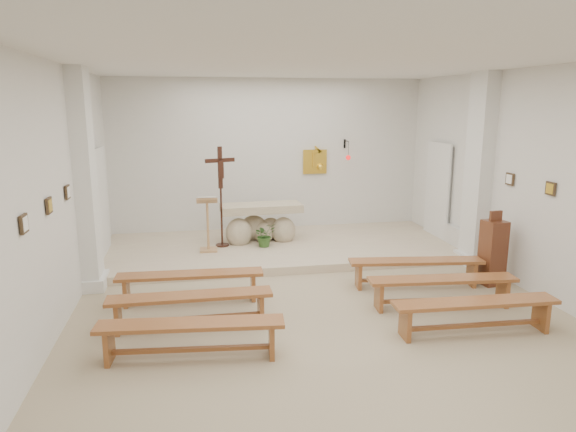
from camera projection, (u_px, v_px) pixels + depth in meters
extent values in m
cube|color=tan|center=(324.00, 321.00, 7.11)|extent=(7.00, 10.00, 0.00)
cube|color=silver|center=(43.00, 206.00, 6.10)|extent=(0.02, 10.00, 3.50)
cube|color=silver|center=(561.00, 189.00, 7.37)|extent=(0.02, 10.00, 3.50)
cube|color=silver|center=(269.00, 158.00, 11.52)|extent=(7.00, 0.02, 3.50)
cube|color=silver|center=(329.00, 59.00, 6.36)|extent=(7.00, 10.00, 0.02)
cube|color=beige|center=(281.00, 248.00, 10.45)|extent=(6.98, 3.00, 0.15)
cube|color=white|center=(86.00, 182.00, 8.04)|extent=(0.26, 0.55, 3.50)
cube|color=white|center=(478.00, 171.00, 9.26)|extent=(0.26, 0.55, 3.50)
cube|color=yellow|center=(315.00, 162.00, 11.71)|extent=(0.55, 0.04, 0.55)
cube|color=black|center=(345.00, 144.00, 11.76)|extent=(0.04, 0.02, 0.20)
cylinder|color=black|center=(347.00, 141.00, 11.60)|extent=(0.02, 0.30, 0.02)
cylinder|color=black|center=(348.00, 149.00, 11.49)|extent=(0.01, 0.01, 0.34)
sphere|color=red|center=(348.00, 158.00, 11.53)|extent=(0.11, 0.11, 0.11)
cube|color=#3E2C1B|center=(24.00, 224.00, 5.34)|extent=(0.03, 0.20, 0.20)
cube|color=#3E2C1B|center=(49.00, 206.00, 6.30)|extent=(0.03, 0.20, 0.20)
cube|color=#3E2C1B|center=(67.00, 192.00, 7.26)|extent=(0.03, 0.20, 0.20)
cube|color=#3E2C1B|center=(551.00, 189.00, 7.56)|extent=(0.03, 0.20, 0.20)
cube|color=#3E2C1B|center=(510.00, 179.00, 8.52)|extent=(0.03, 0.20, 0.20)
cube|color=silver|center=(97.00, 259.00, 9.02)|extent=(0.10, 0.85, 0.52)
cube|color=silver|center=(456.00, 240.00, 10.26)|extent=(0.10, 0.85, 0.52)
ellipsoid|color=beige|center=(239.00, 233.00, 10.42)|extent=(0.54, 0.46, 0.61)
ellipsoid|color=beige|center=(283.00, 231.00, 10.66)|extent=(0.50, 0.43, 0.57)
ellipsoid|color=beige|center=(254.00, 228.00, 10.78)|extent=(0.57, 0.49, 0.54)
ellipsoid|color=beige|center=(271.00, 229.00, 10.84)|extent=(0.46, 0.39, 0.50)
ellipsoid|color=beige|center=(264.00, 233.00, 10.64)|extent=(0.39, 0.33, 0.46)
cube|color=beige|center=(261.00, 208.00, 10.56)|extent=(1.68, 0.72, 0.16)
cube|color=tan|center=(209.00, 250.00, 9.97)|extent=(0.34, 0.34, 0.04)
cylinder|color=tan|center=(208.00, 227.00, 9.87)|extent=(0.05, 0.05, 0.94)
cube|color=tan|center=(207.00, 201.00, 9.74)|extent=(0.40, 0.30, 0.15)
cube|color=white|center=(207.00, 199.00, 9.70)|extent=(0.35, 0.24, 0.12)
cylinder|color=black|center=(222.00, 245.00, 10.30)|extent=(0.26, 0.26, 0.03)
cylinder|color=black|center=(222.00, 217.00, 10.18)|extent=(0.04, 0.04, 1.20)
cube|color=black|center=(220.00, 168.00, 9.97)|extent=(0.09, 0.08, 0.82)
cube|color=black|center=(220.00, 160.00, 9.94)|extent=(0.59, 0.24, 0.08)
cube|color=black|center=(221.00, 169.00, 9.95)|extent=(0.12, 0.08, 0.35)
imported|color=#325A24|center=(265.00, 235.00, 10.22)|extent=(0.53, 0.50, 0.47)
cube|color=brown|center=(493.00, 253.00, 8.45)|extent=(0.37, 0.37, 1.08)
cube|color=brown|center=(496.00, 216.00, 8.32)|extent=(0.22, 0.07, 0.18)
cube|color=brown|center=(190.00, 275.00, 7.70)|extent=(2.19, 0.45, 0.05)
cube|color=brown|center=(127.00, 292.00, 7.62)|extent=(0.07, 0.32, 0.42)
cube|color=brown|center=(253.00, 286.00, 7.87)|extent=(0.07, 0.32, 0.42)
cube|color=brown|center=(191.00, 294.00, 7.76)|extent=(1.83, 0.15, 0.05)
cube|color=brown|center=(416.00, 261.00, 8.36)|extent=(2.21, 0.63, 0.05)
cube|color=brown|center=(358.00, 275.00, 8.36)|extent=(0.10, 0.32, 0.42)
cube|color=brown|center=(472.00, 273.00, 8.45)|extent=(0.10, 0.32, 0.42)
cube|color=brown|center=(415.00, 280.00, 8.42)|extent=(1.82, 0.30, 0.05)
cube|color=brown|center=(190.00, 296.00, 6.83)|extent=(2.18, 0.36, 0.05)
cube|color=brown|center=(118.00, 317.00, 6.71)|extent=(0.06, 0.32, 0.42)
cube|color=brown|center=(261.00, 307.00, 7.04)|extent=(0.06, 0.32, 0.42)
cube|color=brown|center=(191.00, 318.00, 6.90)|extent=(1.83, 0.07, 0.05)
cube|color=brown|center=(442.00, 279.00, 7.49)|extent=(2.20, 0.55, 0.05)
cube|color=brown|center=(379.00, 296.00, 7.45)|extent=(0.09, 0.32, 0.42)
cube|color=brown|center=(503.00, 292.00, 7.62)|extent=(0.09, 0.32, 0.42)
cube|color=brown|center=(441.00, 300.00, 7.56)|extent=(1.83, 0.23, 0.05)
cube|color=brown|center=(191.00, 324.00, 5.96)|extent=(2.20, 0.57, 0.05)
cube|color=brown|center=(109.00, 345.00, 5.93)|extent=(0.09, 0.32, 0.42)
cube|color=brown|center=(271.00, 339.00, 6.09)|extent=(0.09, 0.32, 0.42)
cube|color=brown|center=(192.00, 349.00, 6.03)|extent=(1.83, 0.25, 0.05)
cube|color=brown|center=(476.00, 302.00, 6.62)|extent=(2.19, 0.45, 0.05)
cube|color=brown|center=(405.00, 323.00, 6.54)|extent=(0.07, 0.32, 0.42)
cube|color=brown|center=(541.00, 315.00, 6.80)|extent=(0.07, 0.32, 0.42)
cube|color=brown|center=(474.00, 325.00, 6.69)|extent=(1.83, 0.14, 0.05)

